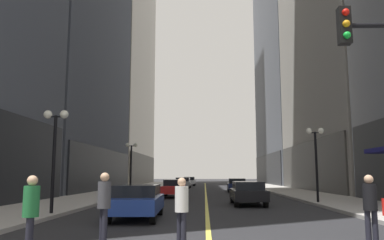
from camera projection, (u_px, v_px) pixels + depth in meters
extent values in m
plane|color=#262628|center=(206.00, 191.00, 40.21)|extent=(200.00, 200.00, 0.00)
cube|color=#ADA8A0|center=(127.00, 190.00, 40.48)|extent=(4.50, 78.00, 0.15)
cube|color=#ADA8A0|center=(285.00, 190.00, 39.96)|extent=(4.50, 78.00, 0.15)
cube|color=#E5D64C|center=(206.00, 191.00, 40.21)|extent=(0.16, 70.00, 0.01)
cube|color=#4C515B|center=(64.00, 25.00, 42.73)|extent=(10.31, 24.00, 36.24)
cube|color=black|center=(104.00, 170.00, 40.35)|extent=(0.50, 22.80, 4.35)
cube|color=#403C35|center=(143.00, 170.00, 65.64)|extent=(0.50, 24.70, 5.00)
cube|color=#3A3935|center=(308.00, 167.00, 39.73)|extent=(0.50, 22.80, 5.00)
cube|color=#212327|center=(268.00, 170.00, 64.96)|extent=(0.50, 24.70, 5.00)
cube|color=navy|center=(137.00, 204.00, 15.04)|extent=(1.97, 4.40, 0.55)
cube|color=black|center=(138.00, 191.00, 15.32)|extent=(1.69, 2.48, 0.50)
cylinder|color=black|center=(153.00, 215.00, 13.50)|extent=(0.24, 0.65, 0.64)
cylinder|color=black|center=(108.00, 215.00, 13.50)|extent=(0.24, 0.65, 0.64)
cylinder|color=black|center=(160.00, 207.00, 16.50)|extent=(0.24, 0.65, 0.64)
cylinder|color=black|center=(123.00, 207.00, 16.51)|extent=(0.24, 0.65, 0.64)
cube|color=black|center=(248.00, 194.00, 21.86)|extent=(1.79, 4.46, 0.55)
cube|color=black|center=(248.00, 186.00, 21.71)|extent=(1.57, 2.50, 0.50)
cylinder|color=black|center=(232.00, 198.00, 23.39)|extent=(0.22, 0.64, 0.64)
cylinder|color=black|center=(258.00, 198.00, 23.34)|extent=(0.22, 0.64, 0.64)
cylinder|color=black|center=(236.00, 201.00, 20.30)|extent=(0.22, 0.64, 0.64)
cylinder|color=black|center=(266.00, 201.00, 20.25)|extent=(0.22, 0.64, 0.64)
cube|color=#B21919|center=(174.00, 189.00, 29.60)|extent=(1.87, 4.85, 0.55)
cube|color=black|center=(174.00, 183.00, 29.91)|extent=(1.60, 2.73, 0.50)
cylinder|color=black|center=(183.00, 194.00, 27.90)|extent=(0.24, 0.65, 0.64)
cylinder|color=black|center=(163.00, 194.00, 27.90)|extent=(0.24, 0.65, 0.64)
cylinder|color=black|center=(184.00, 192.00, 31.22)|extent=(0.24, 0.65, 0.64)
cylinder|color=black|center=(166.00, 192.00, 31.23)|extent=(0.24, 0.65, 0.64)
cube|color=#141E4C|center=(237.00, 186.00, 37.52)|extent=(1.89, 4.61, 0.55)
cube|color=black|center=(237.00, 181.00, 37.36)|extent=(1.62, 2.60, 0.50)
cylinder|color=black|center=(228.00, 188.00, 39.11)|extent=(0.24, 0.65, 0.64)
cylinder|color=black|center=(243.00, 188.00, 39.01)|extent=(0.24, 0.65, 0.64)
cylinder|color=black|center=(229.00, 189.00, 35.96)|extent=(0.24, 0.65, 0.64)
cylinder|color=black|center=(246.00, 189.00, 35.86)|extent=(0.24, 0.65, 0.64)
cube|color=#B7B7BC|center=(183.00, 183.00, 47.40)|extent=(1.90, 4.77, 0.55)
cube|color=black|center=(183.00, 180.00, 47.70)|extent=(1.65, 2.68, 0.50)
cylinder|color=black|center=(188.00, 186.00, 45.68)|extent=(0.23, 0.64, 0.64)
cylinder|color=black|center=(175.00, 186.00, 45.76)|extent=(0.23, 0.64, 0.64)
cylinder|color=black|center=(190.00, 185.00, 48.97)|extent=(0.23, 0.64, 0.64)
cylinder|color=black|center=(178.00, 185.00, 49.04)|extent=(0.23, 0.64, 0.64)
cube|color=silver|center=(189.00, 182.00, 58.04)|extent=(1.77, 4.70, 0.55)
cube|color=black|center=(190.00, 179.00, 58.34)|extent=(1.54, 2.64, 0.50)
cylinder|color=black|center=(194.00, 184.00, 56.35)|extent=(0.23, 0.64, 0.64)
cylinder|color=black|center=(184.00, 184.00, 56.41)|extent=(0.23, 0.64, 0.64)
cylinder|color=black|center=(195.00, 183.00, 59.60)|extent=(0.23, 0.64, 0.64)
cylinder|color=black|center=(185.00, 183.00, 59.66)|extent=(0.23, 0.64, 0.64)
cylinder|color=black|center=(105.00, 226.00, 9.78)|extent=(0.14, 0.14, 0.86)
cylinder|color=black|center=(102.00, 225.00, 9.91)|extent=(0.14, 0.14, 0.86)
cylinder|color=#3F3F44|center=(104.00, 195.00, 9.95)|extent=(0.48, 0.48, 0.68)
sphere|color=tan|center=(105.00, 177.00, 10.02)|extent=(0.23, 0.23, 0.23)
cylinder|color=black|center=(184.00, 229.00, 9.49)|extent=(0.14, 0.14, 0.80)
cylinder|color=black|center=(180.00, 228.00, 9.61)|extent=(0.14, 0.14, 0.80)
cylinder|color=silver|center=(182.00, 199.00, 9.65)|extent=(0.48, 0.48, 0.63)
sphere|color=tan|center=(182.00, 182.00, 9.71)|extent=(0.22, 0.22, 0.22)
cylinder|color=black|center=(29.00, 238.00, 8.08)|extent=(0.14, 0.14, 0.83)
cylinder|color=black|center=(30.00, 237.00, 8.23)|extent=(0.14, 0.14, 0.83)
cylinder|color=#1E6633|center=(31.00, 201.00, 8.26)|extent=(0.42, 0.42, 0.66)
sphere|color=tan|center=(32.00, 181.00, 8.32)|extent=(0.22, 0.22, 0.22)
cylinder|color=black|center=(368.00, 227.00, 9.61)|extent=(0.14, 0.14, 0.83)
cylinder|color=black|center=(375.00, 228.00, 9.56)|extent=(0.14, 0.14, 0.83)
cylinder|color=black|center=(370.00, 197.00, 9.69)|extent=(0.43, 0.43, 0.66)
sphere|color=tan|center=(369.00, 179.00, 9.75)|extent=(0.23, 0.23, 0.23)
cube|color=black|center=(344.00, 26.00, 9.07)|extent=(0.28, 0.24, 0.90)
sphere|color=red|center=(346.00, 12.00, 8.97)|extent=(0.17, 0.17, 0.17)
sphere|color=orange|center=(346.00, 24.00, 8.93)|extent=(0.17, 0.17, 0.17)
sphere|color=green|center=(347.00, 35.00, 8.89)|extent=(0.17, 0.17, 0.17)
cylinder|color=black|center=(54.00, 165.00, 16.04)|extent=(0.14, 0.14, 4.20)
cylinder|color=black|center=(56.00, 117.00, 16.32)|extent=(0.80, 0.06, 0.06)
sphere|color=white|center=(48.00, 114.00, 16.35)|extent=(0.36, 0.36, 0.36)
sphere|color=white|center=(64.00, 114.00, 16.33)|extent=(0.36, 0.36, 0.36)
cylinder|color=black|center=(131.00, 170.00, 32.94)|extent=(0.14, 0.14, 4.20)
cylinder|color=black|center=(131.00, 146.00, 33.22)|extent=(0.80, 0.06, 0.06)
sphere|color=white|center=(127.00, 145.00, 33.25)|extent=(0.36, 0.36, 0.36)
sphere|color=white|center=(136.00, 145.00, 33.23)|extent=(0.36, 0.36, 0.36)
cylinder|color=black|center=(317.00, 168.00, 22.33)|extent=(0.14, 0.14, 4.20)
cylinder|color=black|center=(315.00, 133.00, 22.61)|extent=(0.80, 0.06, 0.06)
sphere|color=white|center=(309.00, 131.00, 22.64)|extent=(0.36, 0.36, 0.36)
sphere|color=white|center=(321.00, 131.00, 22.62)|extent=(0.36, 0.36, 0.36)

